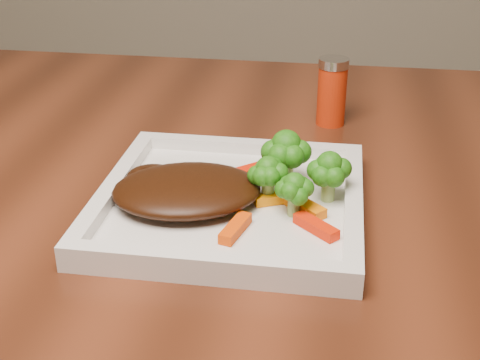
# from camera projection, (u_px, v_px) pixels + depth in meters

# --- Properties ---
(plate) EXTENTS (0.27, 0.27, 0.01)m
(plate) POSITION_uv_depth(u_px,v_px,m) (231.00, 206.00, 0.70)
(plate) COLOR white
(plate) RESTS_ON dining_table
(steak) EXTENTS (0.18, 0.15, 0.03)m
(steak) POSITION_uv_depth(u_px,v_px,m) (187.00, 190.00, 0.68)
(steak) COLOR #331607
(steak) RESTS_ON plate
(broccoli_0) EXTENTS (0.08, 0.08, 0.07)m
(broccoli_0) POSITION_uv_depth(u_px,v_px,m) (286.00, 156.00, 0.71)
(broccoli_0) COLOR #305E0F
(broccoli_0) RESTS_ON plate
(broccoli_1) EXTENTS (0.07, 0.07, 0.06)m
(broccoli_1) POSITION_uv_depth(u_px,v_px,m) (329.00, 172.00, 0.68)
(broccoli_1) COLOR #1B6C12
(broccoli_1) RESTS_ON plate
(broccoli_2) EXTENTS (0.05, 0.05, 0.06)m
(broccoli_2) POSITION_uv_depth(u_px,v_px,m) (294.00, 189.00, 0.65)
(broccoli_2) COLOR #147313
(broccoli_2) RESTS_ON plate
(broccoli_3) EXTENTS (0.06, 0.06, 0.06)m
(broccoli_3) POSITION_uv_depth(u_px,v_px,m) (268.00, 174.00, 0.68)
(broccoli_3) COLOR #236F12
(broccoli_3) RESTS_ON plate
(carrot_1) EXTENTS (0.05, 0.04, 0.01)m
(carrot_1) POSITION_uv_depth(u_px,v_px,m) (316.00, 226.00, 0.64)
(carrot_1) COLOR red
(carrot_1) RESTS_ON plate
(carrot_2) EXTENTS (0.03, 0.05, 0.01)m
(carrot_2) POSITION_uv_depth(u_px,v_px,m) (235.00, 228.00, 0.63)
(carrot_2) COLOR #E04003
(carrot_2) RESTS_ON plate
(carrot_4) EXTENTS (0.05, 0.05, 0.01)m
(carrot_4) POSITION_uv_depth(u_px,v_px,m) (252.00, 171.00, 0.75)
(carrot_4) COLOR red
(carrot_4) RESTS_ON plate
(carrot_5) EXTENTS (0.05, 0.05, 0.01)m
(carrot_5) POSITION_uv_depth(u_px,v_px,m) (301.00, 204.00, 0.68)
(carrot_5) COLOR orange
(carrot_5) RESTS_ON plate
(carrot_6) EXTENTS (0.05, 0.03, 0.01)m
(carrot_6) POSITION_uv_depth(u_px,v_px,m) (278.00, 198.00, 0.69)
(carrot_6) COLOR orange
(carrot_6) RESTS_ON plate
(spice_shaker) EXTENTS (0.04, 0.04, 0.09)m
(spice_shaker) POSITION_uv_depth(u_px,v_px,m) (332.00, 92.00, 0.90)
(spice_shaker) COLOR #B8280A
(spice_shaker) RESTS_ON dining_table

